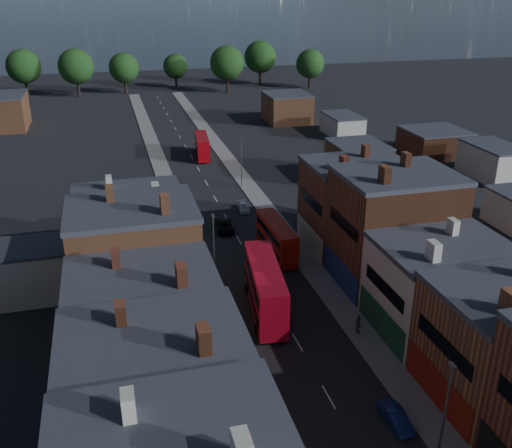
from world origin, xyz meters
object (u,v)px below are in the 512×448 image
bus_1 (276,238)px  car_1 (396,418)px  bus_0 (265,287)px  ped_3 (358,324)px  car_3 (243,207)px  bus_2 (202,146)px  car_2 (225,226)px

bus_1 → car_1: bus_1 is taller
bus_0 → ped_3: bearing=-31.7°
car_3 → ped_3: (3.07, -34.12, 0.55)m
car_3 → ped_3: 34.26m
ped_3 → bus_2: bearing=7.6°
bus_2 → bus_1: bearing=-82.0°
bus_0 → bus_2: (3.52, 57.21, -0.59)m
ped_3 → car_2: bearing=18.7°
bus_2 → car_1: bearing=-82.6°
bus_2 → car_2: (-3.22, -35.83, -1.60)m
bus_0 → bus_2: bearing=93.9°
bus_2 → car_3: size_ratio=2.64×
car_1 → ped_3: size_ratio=1.99×
bus_1 → car_3: (-0.46, 15.42, -1.79)m
bus_1 → car_3: bearing=90.2°
bus_1 → car_1: size_ratio=2.60×
car_1 → ped_3: bearing=76.8°
bus_0 → car_2: (0.30, 21.37, -2.19)m
bus_2 → ped_3: bearing=-80.2°
bus_0 → car_2: size_ratio=2.57×
car_2 → ped_3: size_ratio=2.51×
bus_1 → car_1: 30.82m
car_1 → car_3: bearing=88.5°
bus_0 → car_3: bearing=88.2°
bus_1 → car_2: size_ratio=2.06×
car_3 → bus_1: bearing=-86.0°
bus_2 → bus_0: bearing=-87.5°
car_1 → car_3: (-0.76, 46.19, -0.09)m
bus_0 → car_3: (4.54, 27.93, -2.32)m
car_1 → car_3: car_1 is taller
bus_1 → ped_3: (2.61, -18.70, -1.24)m
car_3 → ped_3: ped_3 is taller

